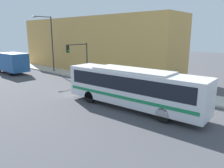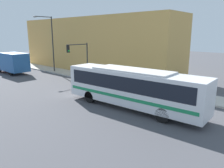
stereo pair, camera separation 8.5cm
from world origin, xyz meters
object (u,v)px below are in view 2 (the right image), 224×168
Objects in this scene: delivery_truck at (12,62)px; fire_hydrant at (118,81)px; parking_meter at (107,75)px; street_lamp at (50,40)px; traffic_light_pole at (80,54)px; city_bus at (132,86)px.

delivery_truck reaches higher than fire_hydrant.
street_lamp is at bearing 90.67° from parking_meter.
parking_meter is at bearing -73.75° from traffic_light_pole.
street_lamp reaches higher than traffic_light_pole.
delivery_truck is 6.65m from street_lamp.
fire_hydrant is (4.52, -16.99, -1.12)m from delivery_truck.
fire_hydrant is at bearing -78.85° from traffic_light_pole.
delivery_truck is at bearing 106.61° from traffic_light_pole.
city_bus is at bearing -105.27° from street_lamp.
traffic_light_pole is at bearing 66.71° from city_bus.
fire_hydrant is 0.66× the size of parking_meter.
parking_meter is at bearing 90.00° from fire_hydrant.
city_bus reaches higher than fire_hydrant.
city_bus reaches higher than parking_meter.
parking_meter is at bearing -89.33° from street_lamp.
fire_hydrant is 13.99m from street_lamp.
delivery_truck is 0.80× the size of street_lamp.
traffic_light_pole is 3.82× the size of parking_meter.
delivery_truck is 15.91m from parking_meter.
fire_hydrant is 1.80m from parking_meter.
traffic_light_pole is at bearing 106.25° from parking_meter.
traffic_light_pole is 4.47m from parking_meter.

